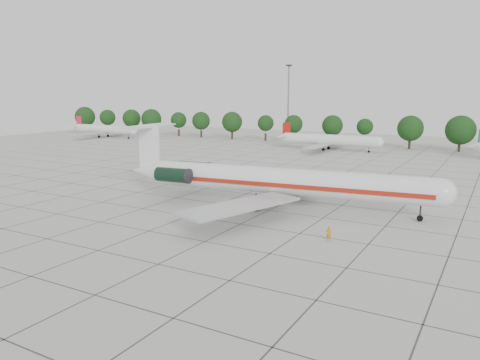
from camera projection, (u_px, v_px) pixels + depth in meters
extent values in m
plane|color=beige|center=(220.00, 204.00, 69.23)|extent=(260.00, 260.00, 0.00)
cube|color=#383838|center=(266.00, 186.00, 82.03)|extent=(170.00, 170.00, 0.02)
cylinder|color=silver|center=(286.00, 181.00, 65.77)|extent=(40.46, 8.78, 3.70)
sphere|color=silver|center=(441.00, 193.00, 58.22)|extent=(3.70, 3.70, 3.70)
cone|color=silver|center=(147.00, 171.00, 74.36)|extent=(6.02, 4.38, 3.70)
cube|color=#9D1E0E|center=(290.00, 181.00, 67.52)|extent=(38.89, 5.04, 0.62)
cube|color=#9D1E0E|center=(282.00, 186.00, 64.12)|extent=(38.89, 5.04, 0.62)
cube|color=#B7BABC|center=(287.00, 178.00, 76.26)|extent=(13.33, 16.95, 0.34)
cube|color=#B7BABC|center=(240.00, 206.00, 57.94)|extent=(10.02, 17.57, 0.34)
cube|color=black|center=(192.00, 169.00, 74.07)|extent=(2.63, 1.76, 0.28)
cylinder|color=black|center=(194.00, 168.00, 74.79)|extent=(5.60, 2.79, 2.13)
cube|color=black|center=(176.00, 174.00, 69.49)|extent=(2.63, 1.76, 0.28)
cylinder|color=black|center=(173.00, 175.00, 68.78)|extent=(5.60, 2.79, 2.13)
cube|color=silver|center=(149.00, 147.00, 73.43)|extent=(3.59, 0.77, 6.72)
cube|color=silver|center=(144.00, 126.00, 73.14)|extent=(5.04, 13.76, 0.25)
cylinder|color=black|center=(420.00, 213.00, 59.59)|extent=(0.25, 0.25, 2.13)
cylinder|color=black|center=(420.00, 218.00, 59.71)|extent=(0.82, 0.41, 0.78)
cylinder|color=black|center=(270.00, 192.00, 70.13)|extent=(0.30, 0.30, 2.02)
cylinder|color=black|center=(270.00, 198.00, 70.29)|extent=(1.20, 0.81, 1.12)
cylinder|color=black|center=(256.00, 201.00, 64.84)|extent=(0.30, 0.30, 2.02)
cylinder|color=black|center=(256.00, 207.00, 65.00)|extent=(1.20, 0.81, 1.12)
imported|color=orange|center=(329.00, 234.00, 51.77)|extent=(0.64, 0.44, 1.67)
cylinder|color=silver|center=(105.00, 129.00, 170.78)|extent=(27.20, 3.00, 3.00)
cube|color=#B7BABC|center=(103.00, 132.00, 171.49)|extent=(3.50, 27.20, 0.25)
cube|color=#D31644|center=(79.00, 121.00, 176.84)|extent=(2.40, 0.25, 3.60)
cylinder|color=black|center=(108.00, 136.00, 173.63)|extent=(0.80, 0.45, 0.80)
cylinder|color=black|center=(99.00, 137.00, 169.87)|extent=(0.80, 0.45, 0.80)
cylinder|color=silver|center=(330.00, 140.00, 132.51)|extent=(27.20, 3.00, 3.00)
cube|color=#B7BABC|center=(326.00, 144.00, 133.22)|extent=(3.50, 27.20, 0.25)
cube|color=#B8140A|center=(286.00, 129.00, 138.57)|extent=(2.40, 0.25, 3.60)
cylinder|color=black|center=(329.00, 148.00, 135.35)|extent=(0.80, 0.45, 0.80)
cylinder|color=black|center=(323.00, 149.00, 131.60)|extent=(0.80, 0.45, 0.80)
cylinder|color=#332114|center=(86.00, 128.00, 200.64)|extent=(0.70, 0.70, 2.50)
sphere|color=black|center=(85.00, 117.00, 199.77)|extent=(8.44, 8.44, 8.44)
cylinder|color=#332114|center=(108.00, 129.00, 194.23)|extent=(0.70, 0.70, 2.50)
sphere|color=black|center=(108.00, 117.00, 193.35)|extent=(6.44, 6.44, 6.44)
cylinder|color=#332114|center=(132.00, 130.00, 187.81)|extent=(0.70, 0.70, 2.50)
sphere|color=black|center=(132.00, 118.00, 186.93)|extent=(7.14, 7.14, 7.14)
cylinder|color=#332114|center=(152.00, 131.00, 182.85)|extent=(0.70, 0.70, 2.50)
sphere|color=black|center=(151.00, 119.00, 181.97)|extent=(7.79, 7.79, 7.79)
cylinder|color=#332114|center=(179.00, 133.00, 176.43)|extent=(0.70, 0.70, 2.50)
sphere|color=black|center=(179.00, 120.00, 175.56)|extent=(5.94, 5.94, 5.94)
cylinder|color=#332114|center=(201.00, 134.00, 171.48)|extent=(0.70, 0.70, 2.50)
sphere|color=black|center=(201.00, 121.00, 170.60)|extent=(6.57, 6.57, 6.57)
cylinder|color=#332114|center=(232.00, 135.00, 165.06)|extent=(0.70, 0.70, 2.50)
sphere|color=black|center=(232.00, 122.00, 164.18)|extent=(7.15, 7.15, 7.15)
cylinder|color=#332114|center=(266.00, 137.00, 158.64)|extent=(0.70, 0.70, 2.50)
sphere|color=black|center=(266.00, 123.00, 157.76)|extent=(5.43, 5.43, 5.43)
cylinder|color=#332114|center=(293.00, 139.00, 153.68)|extent=(0.70, 0.70, 2.50)
sphere|color=black|center=(294.00, 124.00, 152.81)|extent=(5.99, 5.99, 5.99)
cylinder|color=#332114|center=(332.00, 141.00, 147.27)|extent=(0.70, 0.70, 2.50)
sphere|color=black|center=(332.00, 126.00, 146.39)|extent=(6.50, 6.50, 6.50)
cylinder|color=#332114|center=(364.00, 142.00, 142.31)|extent=(0.70, 0.70, 2.50)
sphere|color=black|center=(365.00, 127.00, 141.43)|extent=(4.93, 4.93, 4.93)
cylinder|color=#332114|center=(409.00, 145.00, 135.89)|extent=(0.70, 0.70, 2.50)
sphere|color=black|center=(410.00, 128.00, 135.01)|extent=(7.40, 7.40, 7.40)
cylinder|color=#332114|center=(459.00, 147.00, 129.47)|extent=(0.70, 0.70, 2.50)
sphere|color=black|center=(461.00, 130.00, 128.60)|extent=(8.08, 8.08, 8.08)
cylinder|color=slate|center=(288.00, 103.00, 160.07)|extent=(0.56, 0.56, 25.00)
cube|color=black|center=(289.00, 65.00, 157.73)|extent=(1.60, 1.60, 0.50)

